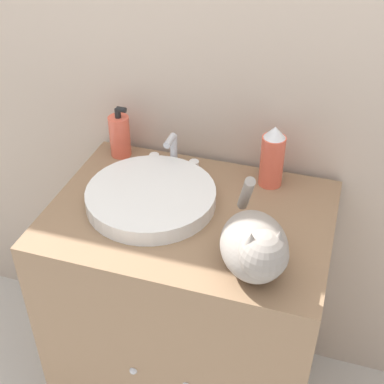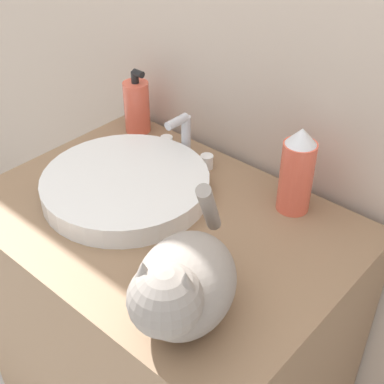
# 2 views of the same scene
# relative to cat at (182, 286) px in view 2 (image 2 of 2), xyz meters

# --- Properties ---
(wall_back) EXTENTS (6.00, 0.05, 2.50)m
(wall_back) POSITION_rel_cat_xyz_m (-0.23, 0.52, 0.28)
(wall_back) COLOR #C6B29E
(wall_back) RESTS_ON ground_plane
(vanity_cabinet) EXTENTS (0.82, 0.60, 0.88)m
(vanity_cabinet) POSITION_rel_cat_xyz_m (-0.23, 0.19, -0.53)
(vanity_cabinet) COLOR #8C6B4C
(vanity_cabinet) RESTS_ON ground_plane
(sink_basin) EXTENTS (0.38, 0.38, 0.05)m
(sink_basin) POSITION_rel_cat_xyz_m (-0.35, 0.19, -0.07)
(sink_basin) COLOR white
(sink_basin) RESTS_ON vanity_cabinet
(faucet) EXTENTS (0.17, 0.08, 0.13)m
(faucet) POSITION_rel_cat_xyz_m (-0.35, 0.39, -0.04)
(faucet) COLOR silver
(faucet) RESTS_ON vanity_cabinet
(cat) EXTENTS (0.24, 0.33, 0.21)m
(cat) POSITION_rel_cat_xyz_m (0.00, 0.00, 0.00)
(cat) COLOR gray
(cat) RESTS_ON vanity_cabinet
(soap_bottle) EXTENTS (0.07, 0.07, 0.18)m
(soap_bottle) POSITION_rel_cat_xyz_m (-0.55, 0.42, -0.02)
(soap_bottle) COLOR #EF6047
(soap_bottle) RESTS_ON vanity_cabinet
(spray_bottle) EXTENTS (0.07, 0.07, 0.20)m
(spray_bottle) POSITION_rel_cat_xyz_m (-0.04, 0.40, 0.01)
(spray_bottle) COLOR #EF6047
(spray_bottle) RESTS_ON vanity_cabinet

